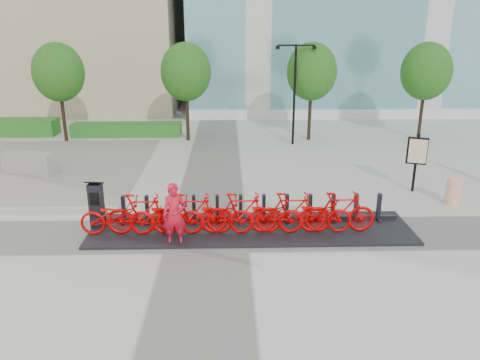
{
  "coord_description": "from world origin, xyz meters",
  "views": [
    {
      "loc": [
        0.62,
        -12.6,
        5.88
      ],
      "look_at": [
        1.0,
        1.5,
        1.2
      ],
      "focal_mm": 35.0,
      "sensor_mm": 36.0,
      "label": 1
    }
  ],
  "objects_px": {
    "map_sign": "(417,153)",
    "bike_0": "(117,216)",
    "kiosk": "(96,205)",
    "jersey_barrier": "(29,163)",
    "construction_barrel": "(453,191)",
    "worker_red": "(175,215)"
  },
  "relations": [
    {
      "from": "bike_0",
      "to": "jersey_barrier",
      "type": "bearing_deg",
      "value": 38.43
    },
    {
      "from": "bike_0",
      "to": "map_sign",
      "type": "xyz_separation_m",
      "value": [
        10.1,
        3.69,
        0.82
      ]
    },
    {
      "from": "map_sign",
      "to": "worker_red",
      "type": "bearing_deg",
      "value": -131.67
    },
    {
      "from": "bike_0",
      "to": "construction_barrel",
      "type": "distance_m",
      "value": 11.18
    },
    {
      "from": "kiosk",
      "to": "map_sign",
      "type": "height_order",
      "value": "map_sign"
    },
    {
      "from": "bike_0",
      "to": "worker_red",
      "type": "relative_size",
      "value": 1.17
    },
    {
      "from": "kiosk",
      "to": "worker_red",
      "type": "bearing_deg",
      "value": -19.76
    },
    {
      "from": "bike_0",
      "to": "construction_barrel",
      "type": "bearing_deg",
      "value": -78.01
    },
    {
      "from": "construction_barrel",
      "to": "map_sign",
      "type": "bearing_deg",
      "value": 121.65
    },
    {
      "from": "jersey_barrier",
      "to": "map_sign",
      "type": "relative_size",
      "value": 1.02
    },
    {
      "from": "kiosk",
      "to": "worker_red",
      "type": "distance_m",
      "value": 2.7
    },
    {
      "from": "map_sign",
      "to": "bike_0",
      "type": "bearing_deg",
      "value": -138.61
    },
    {
      "from": "construction_barrel",
      "to": "worker_red",
      "type": "bearing_deg",
      "value": -162.53
    },
    {
      "from": "kiosk",
      "to": "jersey_barrier",
      "type": "relative_size",
      "value": 0.66
    },
    {
      "from": "worker_red",
      "to": "construction_barrel",
      "type": "height_order",
      "value": "worker_red"
    },
    {
      "from": "construction_barrel",
      "to": "jersey_barrier",
      "type": "distance_m",
      "value": 16.51
    },
    {
      "from": "bike_0",
      "to": "construction_barrel",
      "type": "height_order",
      "value": "bike_0"
    },
    {
      "from": "jersey_barrier",
      "to": "map_sign",
      "type": "bearing_deg",
      "value": 7.88
    },
    {
      "from": "kiosk",
      "to": "map_sign",
      "type": "relative_size",
      "value": 0.68
    },
    {
      "from": "jersey_barrier",
      "to": "bike_0",
      "type": "bearing_deg",
      "value": -33.64
    },
    {
      "from": "worker_red",
      "to": "jersey_barrier",
      "type": "relative_size",
      "value": 0.8
    },
    {
      "from": "jersey_barrier",
      "to": "map_sign",
      "type": "height_order",
      "value": "map_sign"
    }
  ]
}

